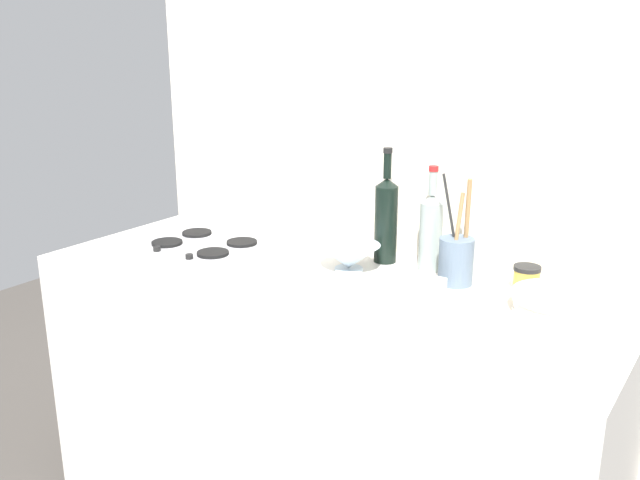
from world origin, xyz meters
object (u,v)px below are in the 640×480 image
at_px(wine_bottle_leftmost, 386,218).
at_px(mixing_bowl, 349,257).
at_px(utensil_crock, 456,259).
at_px(plate_stack, 560,304).
at_px(wine_bottle_mid_left, 431,230).
at_px(stovetop_hob, 205,247).
at_px(condiment_jar_front, 526,279).
at_px(butter_dish, 415,287).

height_order(wine_bottle_leftmost, mixing_bowl, wine_bottle_leftmost).
relative_size(wine_bottle_leftmost, utensil_crock, 1.12).
bearing_deg(wine_bottle_leftmost, utensil_crock, -13.58).
bearing_deg(plate_stack, utensil_crock, 168.69).
height_order(plate_stack, wine_bottle_mid_left, wine_bottle_mid_left).
height_order(stovetop_hob, utensil_crock, utensil_crock).
relative_size(plate_stack, condiment_jar_front, 3.15).
xyz_separation_m(butter_dish, condiment_jar_front, (0.25, 0.20, 0.01)).
xyz_separation_m(mixing_bowl, condiment_jar_front, (0.52, 0.12, -0.01)).
bearing_deg(stovetop_hob, wine_bottle_mid_left, 18.79).
bearing_deg(condiment_jar_front, butter_dish, -140.66).
bearing_deg(condiment_jar_front, wine_bottle_mid_left, 175.48).
xyz_separation_m(mixing_bowl, butter_dish, (0.27, -0.08, -0.02)).
relative_size(mixing_bowl, butter_dish, 1.38).
height_order(plate_stack, condiment_jar_front, condiment_jar_front).
xyz_separation_m(wine_bottle_mid_left, mixing_bowl, (-0.20, -0.15, -0.08)).
xyz_separation_m(plate_stack, utensil_crock, (-0.32, 0.06, 0.05)).
distance_m(plate_stack, condiment_jar_front, 0.17).
relative_size(plate_stack, butter_dish, 1.76).
height_order(stovetop_hob, wine_bottle_leftmost, wine_bottle_leftmost).
xyz_separation_m(plate_stack, wine_bottle_mid_left, (-0.44, 0.13, 0.10)).
xyz_separation_m(wine_bottle_mid_left, utensil_crock, (0.12, -0.07, -0.05)).
relative_size(wine_bottle_mid_left, condiment_jar_front, 4.17).
relative_size(wine_bottle_mid_left, utensil_crock, 1.00).
distance_m(stovetop_hob, wine_bottle_mid_left, 0.77).
height_order(stovetop_hob, wine_bottle_mid_left, wine_bottle_mid_left).
bearing_deg(wine_bottle_mid_left, butter_dish, -74.07).
bearing_deg(plate_stack, mixing_bowl, -178.56).
xyz_separation_m(butter_dish, utensil_crock, (0.05, 0.16, 0.05)).
bearing_deg(wine_bottle_mid_left, wine_bottle_leftmost, -178.92).
bearing_deg(utensil_crock, butter_dish, -107.99).
relative_size(stovetop_hob, wine_bottle_mid_left, 1.27).
height_order(butter_dish, condiment_jar_front, condiment_jar_front).
relative_size(butter_dish, utensil_crock, 0.43).
bearing_deg(plate_stack, wine_bottle_mid_left, 163.10).
bearing_deg(wine_bottle_leftmost, wine_bottle_mid_left, 1.08).
relative_size(wine_bottle_mid_left, mixing_bowl, 1.69).
height_order(mixing_bowl, condiment_jar_front, mixing_bowl).
xyz_separation_m(stovetop_hob, mixing_bowl, (0.52, 0.10, 0.03)).
relative_size(stovetop_hob, butter_dish, 2.96).
distance_m(stovetop_hob, wine_bottle_leftmost, 0.63).
relative_size(plate_stack, utensil_crock, 0.76).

